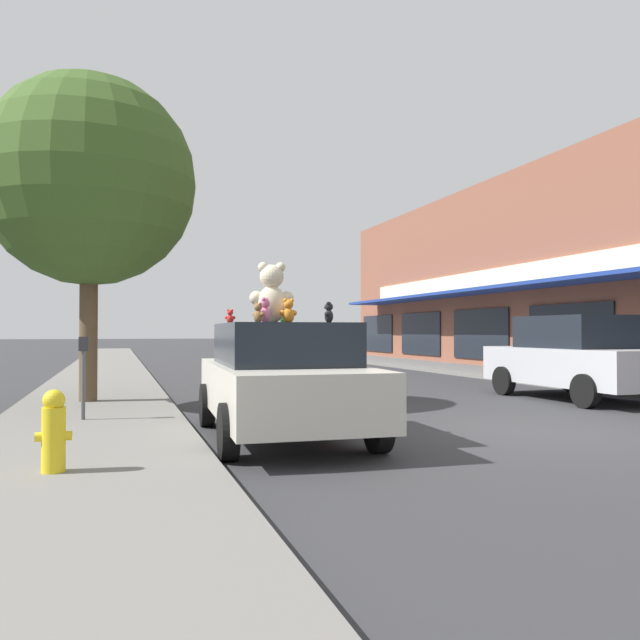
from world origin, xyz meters
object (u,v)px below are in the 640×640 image
at_px(teddy_bear_giant, 272,294).
at_px(teddy_bear_green, 284,313).
at_px(teddy_bear_pink, 265,311).
at_px(teddy_bear_orange, 289,311).
at_px(teddy_bear_brown, 258,313).
at_px(teddy_bear_black, 329,313).
at_px(street_tree, 90,181).
at_px(parking_meter, 83,367).
at_px(parked_car_far_center, 578,357).
at_px(fire_hydrant, 54,431).
at_px(plush_art_car, 282,378).
at_px(teddy_bear_red, 230,317).

distance_m(teddy_bear_giant, teddy_bear_green, 0.48).
bearing_deg(teddy_bear_pink, teddy_bear_orange, 129.86).
bearing_deg(teddy_bear_green, teddy_bear_brown, 48.85).
relative_size(teddy_bear_black, street_tree, 0.05).
relative_size(teddy_bear_giant, teddy_bear_brown, 3.18).
distance_m(teddy_bear_brown, parking_meter, 3.18).
relative_size(teddy_bear_brown, parked_car_far_center, 0.06).
bearing_deg(fire_hydrant, teddy_bear_green, 39.64).
bearing_deg(parked_car_far_center, fire_hydrant, -154.83).
height_order(teddy_bear_black, parked_car_far_center, teddy_bear_black).
bearing_deg(fire_hydrant, parked_car_far_center, 25.17).
bearing_deg(teddy_bear_giant, plush_art_car, 160.90).
xyz_separation_m(street_tree, parking_meter, (0.04, -2.69, -3.47)).
height_order(teddy_bear_black, teddy_bear_orange, teddy_bear_orange).
distance_m(teddy_bear_red, fire_hydrant, 3.63).
distance_m(parked_car_far_center, street_tree, 10.93).
xyz_separation_m(teddy_bear_red, teddy_bear_pink, (0.33, -0.85, 0.07)).
distance_m(teddy_bear_green, teddy_bear_brown, 0.96).
height_order(teddy_bear_pink, parking_meter, teddy_bear_pink).
bearing_deg(teddy_bear_orange, street_tree, -62.62).
bearing_deg(teddy_bear_brown, teddy_bear_orange, -100.80).
bearing_deg(teddy_bear_pink, plush_art_car, 160.05).
height_order(street_tree, fire_hydrant, street_tree).
relative_size(teddy_bear_red, teddy_bear_brown, 0.79).
height_order(teddy_bear_black, parking_meter, teddy_bear_black).
relative_size(teddy_bear_pink, teddy_bear_brown, 1.29).
bearing_deg(parking_meter, teddy_bear_orange, -34.28).
bearing_deg(teddy_bear_green, teddy_bear_giant, 44.24).
xyz_separation_m(teddy_bear_green, teddy_bear_orange, (-0.09, -0.57, 0.01)).
height_order(teddy_bear_green, street_tree, street_tree).
distance_m(plush_art_car, teddy_bear_red, 1.25).
xyz_separation_m(teddy_bear_orange, teddy_bear_brown, (-0.47, -0.20, -0.03)).
height_order(parked_car_far_center, parking_meter, parked_car_far_center).
distance_m(street_tree, fire_hydrant, 7.50).
bearing_deg(parked_car_far_center, teddy_bear_giant, -160.38).
xyz_separation_m(teddy_bear_green, street_tree, (-2.88, 3.99, 2.66)).
height_order(teddy_bear_brown, fire_hydrant, teddy_bear_brown).
bearing_deg(teddy_bear_giant, teddy_bear_orange, 135.62).
bearing_deg(teddy_bear_brown, teddy_bear_black, -132.33).
xyz_separation_m(plush_art_car, teddy_bear_red, (-0.63, 0.64, 0.87)).
relative_size(parked_car_far_center, fire_hydrant, 5.51).
distance_m(teddy_bear_giant, parking_meter, 3.22).
xyz_separation_m(plush_art_car, teddy_bear_green, (0.13, 0.39, 0.92)).
xyz_separation_m(teddy_bear_giant, teddy_bear_pink, (-0.17, -0.30, -0.25)).
xyz_separation_m(teddy_bear_red, teddy_bear_black, (1.14, -1.16, 0.04)).
bearing_deg(plush_art_car, fire_hydrant, -141.22).
xyz_separation_m(plush_art_car, teddy_bear_brown, (-0.43, -0.39, 0.90)).
bearing_deg(parking_meter, fire_hydrant, -91.34).
bearing_deg(teddy_bear_pink, parked_car_far_center, 145.77).
xyz_separation_m(teddy_bear_giant, teddy_bear_red, (-0.50, 0.56, -0.31)).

